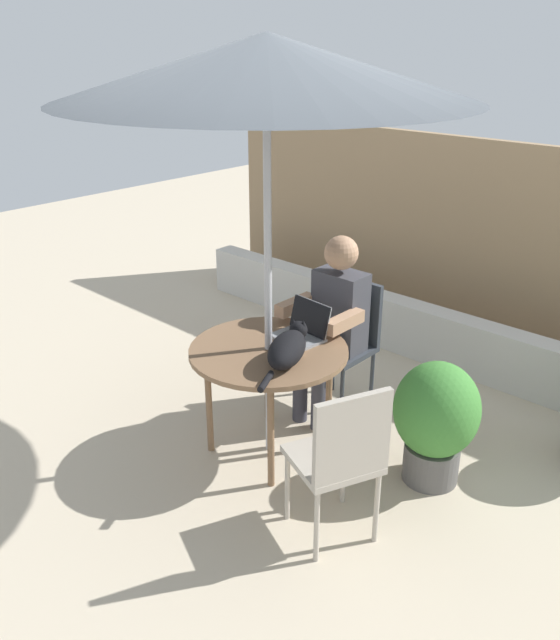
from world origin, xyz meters
name	(u,v)px	position (x,y,z in m)	size (l,w,h in m)	color
ground_plane	(269,448)	(0.00, 0.00, 0.00)	(14.00, 14.00, 0.00)	#BCAD93
fence_back	(470,240)	(0.00, 2.45, 0.83)	(5.14, 0.08, 1.66)	#937756
planter_wall_low	(420,331)	(0.00, 1.77, 0.22)	(4.62, 0.20, 0.43)	beige
patio_table	(269,358)	(0.00, 0.00, 0.64)	(0.95, 0.95, 0.70)	brown
patio_umbrella	(266,67)	(0.00, 0.00, 2.25)	(2.18, 2.18, 2.42)	#B7B7BC
chair_occupied	(347,334)	(0.00, 0.77, 0.53)	(0.40, 0.40, 0.90)	#33383F
chair_empty	(341,453)	(0.82, -0.35, 0.53)	(0.53, 0.53, 0.90)	#B2A899
person_seated	(333,318)	(0.00, 0.61, 0.70)	(0.48, 0.48, 1.24)	#3F3F47
laptop	(304,327)	(0.05, 0.26, 0.77)	(0.32, 0.28, 0.21)	gray
cat	(288,348)	(0.20, -0.05, 0.79)	(0.34, 0.62, 0.17)	black
potted_plant_by_chair	(436,418)	(0.91, 0.42, 0.42)	(0.49, 0.49, 0.75)	#595654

